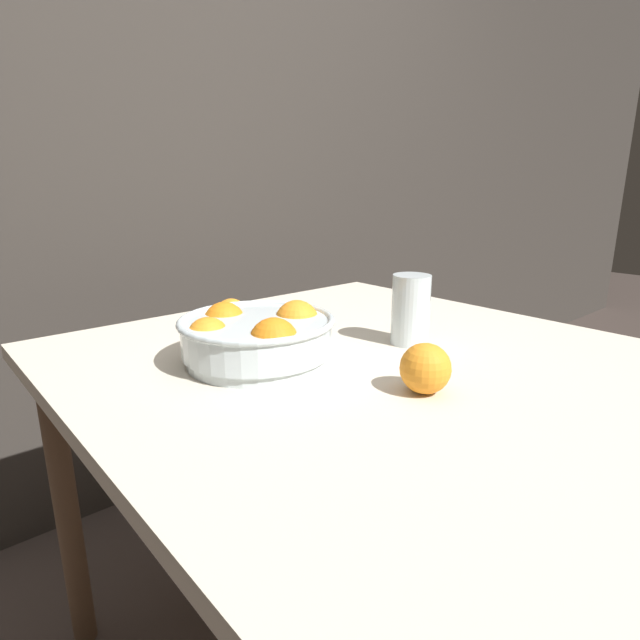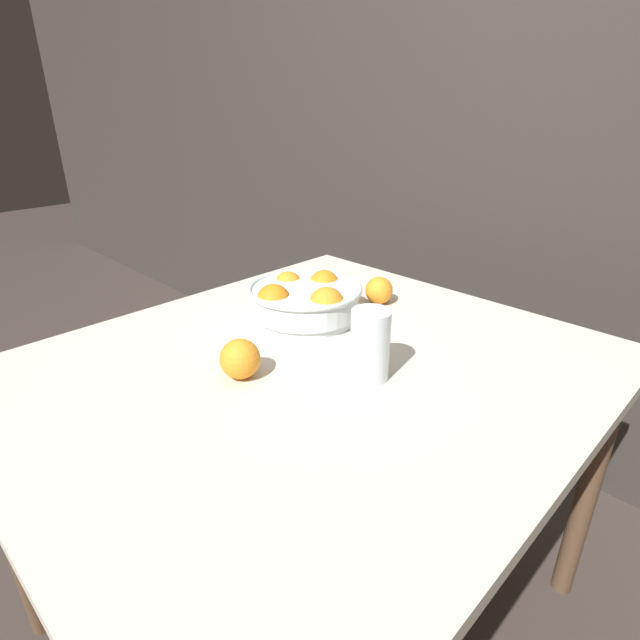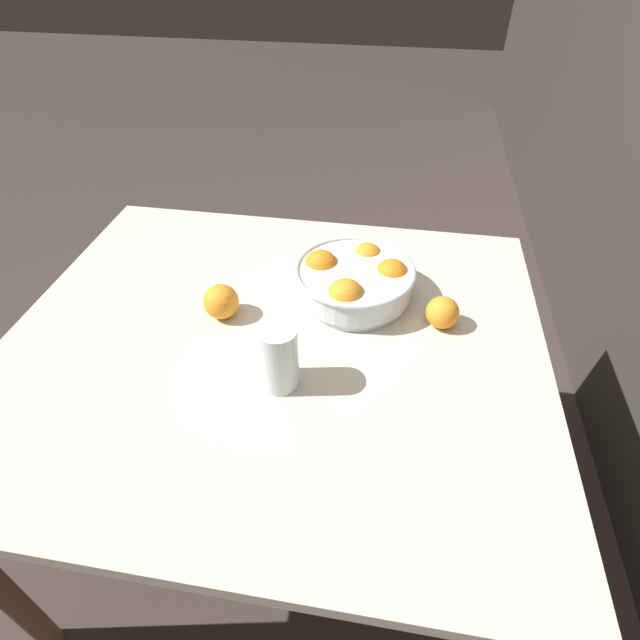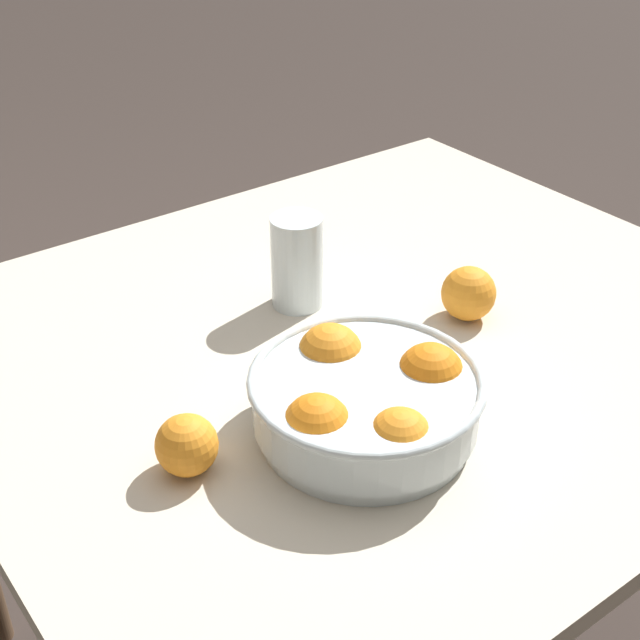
{
  "view_description": "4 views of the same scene",
  "coord_description": "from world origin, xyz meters",
  "px_view_note": "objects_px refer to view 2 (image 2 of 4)",
  "views": [
    {
      "loc": [
        -0.65,
        -0.56,
        1.03
      ],
      "look_at": [
        -0.05,
        0.12,
        0.79
      ],
      "focal_mm": 28.0,
      "sensor_mm": 36.0,
      "label": 1
    },
    {
      "loc": [
        0.64,
        -0.62,
        1.22
      ],
      "look_at": [
        -0.05,
        0.08,
        0.78
      ],
      "focal_mm": 28.0,
      "sensor_mm": 36.0,
      "label": 2
    },
    {
      "loc": [
        0.75,
        0.23,
        1.46
      ],
      "look_at": [
        0.01,
        0.1,
        0.8
      ],
      "focal_mm": 28.0,
      "sensor_mm": 36.0,
      "label": 3
    },
    {
      "loc": [
        -0.8,
        0.69,
        1.41
      ],
      "look_at": [
        -0.03,
        0.12,
        0.8
      ],
      "focal_mm": 50.0,
      "sensor_mm": 36.0,
      "label": 4
    }
  ],
  "objects_px": {
    "juice_glass": "(370,349)",
    "orange_loose_front": "(379,290)",
    "fruit_bowl": "(305,299)",
    "orange_loose_near_bowl": "(240,359)"
  },
  "relations": [
    {
      "from": "orange_loose_near_bowl",
      "to": "juice_glass",
      "type": "bearing_deg",
      "value": 44.39
    },
    {
      "from": "juice_glass",
      "to": "orange_loose_near_bowl",
      "type": "bearing_deg",
      "value": -135.61
    },
    {
      "from": "juice_glass",
      "to": "orange_loose_front",
      "type": "relative_size",
      "value": 1.94
    },
    {
      "from": "juice_glass",
      "to": "orange_loose_near_bowl",
      "type": "height_order",
      "value": "juice_glass"
    },
    {
      "from": "fruit_bowl",
      "to": "orange_loose_near_bowl",
      "type": "height_order",
      "value": "fruit_bowl"
    },
    {
      "from": "fruit_bowl",
      "to": "orange_loose_front",
      "type": "xyz_separation_m",
      "value": [
        0.07,
        0.2,
        -0.01
      ]
    },
    {
      "from": "fruit_bowl",
      "to": "orange_loose_front",
      "type": "relative_size",
      "value": 3.87
    },
    {
      "from": "orange_loose_near_bowl",
      "to": "fruit_bowl",
      "type": "bearing_deg",
      "value": 112.22
    },
    {
      "from": "juice_glass",
      "to": "fruit_bowl",
      "type": "bearing_deg",
      "value": 159.48
    },
    {
      "from": "fruit_bowl",
      "to": "juice_glass",
      "type": "xyz_separation_m",
      "value": [
        0.29,
        -0.11,
        0.01
      ]
    }
  ]
}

